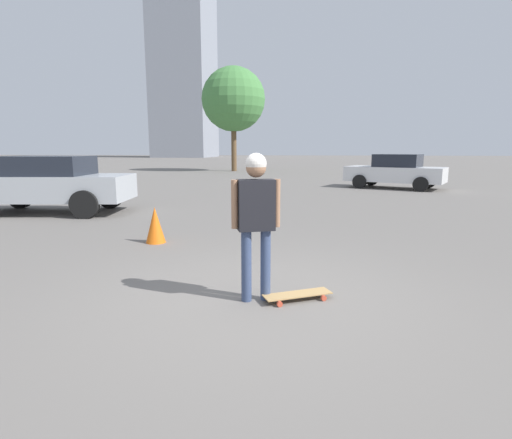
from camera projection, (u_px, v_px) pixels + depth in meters
name	position (u px, v px, depth m)	size (l,w,h in m)	color
ground_plane	(256.00, 300.00, 4.59)	(220.00, 220.00, 0.00)	slate
person	(256.00, 209.00, 4.41)	(0.32, 0.53, 1.67)	#38476B
skateboard	(297.00, 295.00, 4.58)	(0.55, 0.81, 0.08)	tan
car_parked_near	(49.00, 183.00, 10.71)	(2.36, 4.44, 1.53)	#ADB2B7
car_parked_far	(395.00, 171.00, 17.54)	(3.36, 4.45, 1.50)	silver
building_block_distant	(184.00, 52.00, 84.54)	(14.78, 11.33, 44.24)	gray
tree_distant	(233.00, 99.00, 30.71)	(4.90, 4.90, 7.95)	brown
traffic_cone	(155.00, 225.00, 7.35)	(0.36, 0.36, 0.67)	orange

